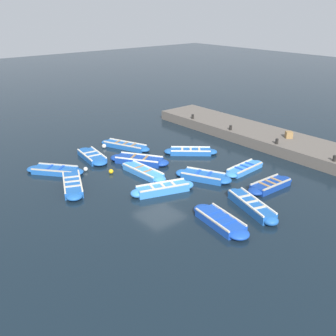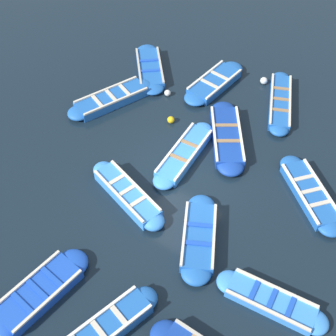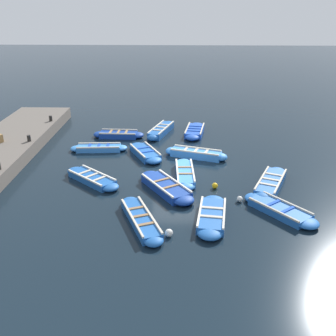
# 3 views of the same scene
# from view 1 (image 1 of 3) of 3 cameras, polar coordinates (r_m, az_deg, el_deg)

# --- Properties ---
(ground_plane) EXTENTS (120.00, 120.00, 0.00)m
(ground_plane) POSITION_cam_1_polar(r_m,az_deg,el_deg) (22.42, -1.27, -1.36)
(ground_plane) COLOR black
(boat_bow_out) EXTENTS (1.80, 3.80, 0.47)m
(boat_bow_out) POSITION_cam_1_polar(r_m,az_deg,el_deg) (19.33, 12.00, -5.36)
(boat_bow_out) COLOR #1E59AD
(boat_bow_out) RESTS_ON ground
(boat_centre) EXTENTS (3.17, 2.94, 0.38)m
(boat_centre) POSITION_cam_1_polar(r_m,az_deg,el_deg) (25.94, 3.30, 2.41)
(boat_centre) COLOR #1E59AD
(boat_centre) RESTS_ON ground
(boat_tucked) EXTENTS (0.96, 3.64, 0.39)m
(boat_tucked) POSITION_cam_1_polar(r_m,az_deg,el_deg) (22.80, -3.66, -0.53)
(boat_tucked) COLOR #3884E0
(boat_tucked) RESTS_ON ground
(boat_far_corner) EXTENTS (2.25, 3.34, 0.41)m
(boat_far_corner) POSITION_cam_1_polar(r_m,az_deg,el_deg) (22.19, 5.12, -1.22)
(boat_far_corner) COLOR #1E59AD
(boat_far_corner) RESTS_ON ground
(boat_outer_left) EXTENTS (3.54, 1.77, 0.46)m
(boat_outer_left) POSITION_cam_1_polar(r_m,az_deg,el_deg) (20.56, -0.79, -3.05)
(boat_outer_left) COLOR #3884E0
(boat_outer_left) RESTS_ON ground
(boat_alongside) EXTENTS (2.92, 3.28, 0.36)m
(boat_alongside) POSITION_cam_1_polar(r_m,az_deg,el_deg) (23.90, -16.08, -0.33)
(boat_alongside) COLOR #1E59AD
(boat_alongside) RESTS_ON ground
(boat_stern_in) EXTENTS (3.30, 0.99, 0.36)m
(boat_stern_in) POSITION_cam_1_polar(r_m,az_deg,el_deg) (23.65, 11.07, -0.09)
(boat_stern_in) COLOR #3884E0
(boat_stern_in) RESTS_ON ground
(boat_mid_row) EXTENTS (1.45, 3.53, 0.41)m
(boat_mid_row) POSITION_cam_1_polar(r_m,az_deg,el_deg) (17.87, 7.58, -7.61)
(boat_mid_row) COLOR #1947B7
(boat_mid_row) RESTS_ON ground
(boat_near_quay) EXTENTS (1.39, 3.53, 0.39)m
(boat_near_quay) POSITION_cam_1_polar(r_m,az_deg,el_deg) (25.52, -10.98, 1.68)
(boat_near_quay) COLOR #1E59AD
(boat_near_quay) RESTS_ON ground
(boat_outer_right) EXTENTS (2.86, 3.73, 0.43)m
(boat_outer_right) POSITION_cam_1_polar(r_m,az_deg,el_deg) (24.45, -4.20, 1.14)
(boat_outer_right) COLOR navy
(boat_outer_right) RESTS_ON ground
(boat_broadside) EXTENTS (2.11, 3.83, 0.38)m
(boat_broadside) POSITION_cam_1_polar(r_m,az_deg,el_deg) (27.13, -6.26, 3.23)
(boat_broadside) COLOR #1E59AD
(boat_broadside) RESTS_ON ground
(boat_inner_gap) EXTENTS (3.22, 1.01, 0.40)m
(boat_inner_gap) POSITION_cam_1_polar(r_m,az_deg,el_deg) (21.75, 14.63, -2.44)
(boat_inner_gap) COLOR navy
(boat_inner_gap) RESTS_ON ground
(boat_drifting) EXTENTS (2.30, 3.80, 0.41)m
(boat_drifting) POSITION_cam_1_polar(r_m,az_deg,el_deg) (21.73, -13.69, -2.34)
(boat_drifting) COLOR #1E59AD
(boat_drifting) RESTS_ON ground
(quay_wall) EXTENTS (3.59, 18.95, 0.72)m
(quay_wall) POSITION_cam_1_polar(r_m,az_deg,el_deg) (28.93, 13.87, 4.35)
(quay_wall) COLOR #605951
(quay_wall) RESTS_ON ground
(bollard_north) EXTENTS (0.20, 0.20, 0.35)m
(bollard_north) POSITION_cam_1_polar(r_m,az_deg,el_deg) (31.50, 3.61, 7.47)
(bollard_north) COLOR black
(bollard_north) RESTS_ON quay_wall
(bollard_mid_north) EXTENTS (0.20, 0.20, 0.35)m
(bollard_mid_north) POSITION_cam_1_polar(r_m,az_deg,el_deg) (28.86, 9.08, 5.80)
(bollard_mid_north) COLOR black
(bollard_mid_north) RESTS_ON quay_wall
(bollard_mid_south) EXTENTS (0.20, 0.20, 0.35)m
(bollard_mid_south) POSITION_cam_1_polar(r_m,az_deg,el_deg) (26.55, 15.52, 3.76)
(bollard_mid_south) COLOR black
(bollard_mid_south) RESTS_ON quay_wall
(bollard_south) EXTENTS (0.20, 0.20, 0.35)m
(bollard_south) POSITION_cam_1_polar(r_m,az_deg,el_deg) (24.68, 23.02, 1.31)
(bollard_south) COLOR black
(bollard_south) RESTS_ON quay_wall
(wooden_crate) EXTENTS (0.62, 0.62, 0.44)m
(wooden_crate) POSITION_cam_1_polar(r_m,az_deg,el_deg) (27.98, 17.14, 4.63)
(wooden_crate) COLOR olive
(wooden_crate) RESTS_ON quay_wall
(buoy_orange_near) EXTENTS (0.30, 0.30, 0.30)m
(buoy_orange_near) POSITION_cam_1_polar(r_m,az_deg,el_deg) (27.31, -9.26, 3.17)
(buoy_orange_near) COLOR silver
(buoy_orange_near) RESTS_ON ground
(buoy_yellow_far) EXTENTS (0.26, 0.26, 0.26)m
(buoy_yellow_far) POSITION_cam_1_polar(r_m,az_deg,el_deg) (23.70, -11.87, -0.16)
(buoy_yellow_far) COLOR silver
(buoy_yellow_far) RESTS_ON ground
(buoy_white_drifting) EXTENTS (0.27, 0.27, 0.27)m
(buoy_white_drifting) POSITION_cam_1_polar(r_m,az_deg,el_deg) (23.10, -8.27, -0.49)
(buoy_white_drifting) COLOR #EAB214
(buoy_white_drifting) RESTS_ON ground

